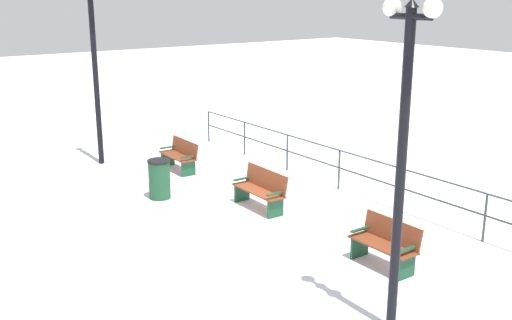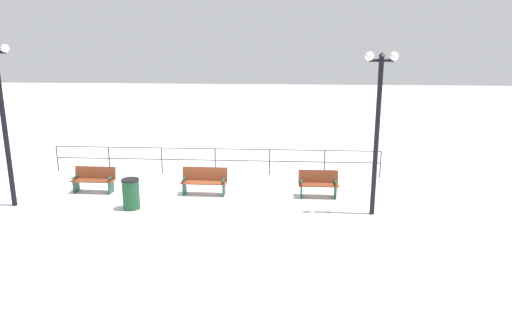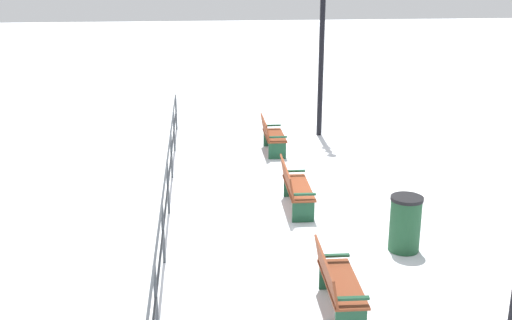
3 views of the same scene
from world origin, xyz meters
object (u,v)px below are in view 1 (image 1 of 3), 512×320
(bench_third, at_px, (385,243))
(lamppost_near, at_px, (94,59))
(bench_second, at_px, (261,189))
(trash_bin, at_px, (159,179))
(lamppost_middle, at_px, (404,129))
(bench_nearest, at_px, (180,155))

(bench_third, relative_size, lamppost_near, 0.27)
(bench_second, bearing_deg, lamppost_near, -74.32)
(lamppost_near, height_order, trash_bin, lamppost_near)
(lamppost_near, distance_m, trash_bin, 4.73)
(bench_third, height_order, lamppost_middle, lamppost_middle)
(bench_second, distance_m, lamppost_middle, 6.32)
(bench_second, relative_size, bench_third, 1.17)
(trash_bin, bearing_deg, bench_second, 127.88)
(bench_nearest, bearing_deg, bench_third, 91.32)
(bench_nearest, bearing_deg, trash_bin, 50.50)
(lamppost_middle, distance_m, trash_bin, 8.04)
(bench_second, height_order, lamppost_near, lamppost_near)
(lamppost_near, height_order, lamppost_middle, lamppost_near)
(bench_nearest, distance_m, trash_bin, 2.46)
(bench_third, xyz_separation_m, lamppost_middle, (1.56, 1.58, 2.68))
(bench_second, distance_m, lamppost_near, 6.75)
(bench_third, bearing_deg, lamppost_middle, 45.12)
(lamppost_near, bearing_deg, bench_third, 98.93)
(bench_second, height_order, bench_third, bench_second)
(trash_bin, bearing_deg, bench_nearest, -130.79)
(lamppost_middle, bearing_deg, bench_second, -105.84)
(bench_nearest, xyz_separation_m, trash_bin, (1.61, 1.86, 0.04))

